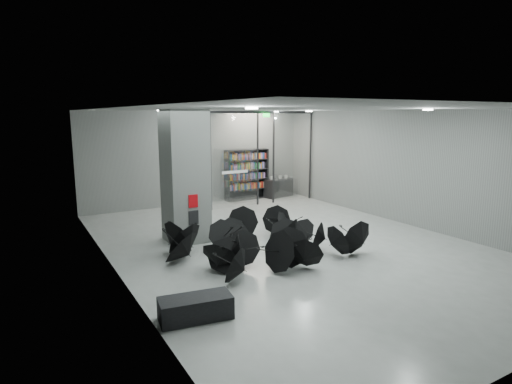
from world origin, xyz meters
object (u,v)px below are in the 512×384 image
umbrella_cluster (258,246)px  bookshelf (247,175)px  bench (196,308)px  shop_counter (278,188)px  column (185,177)px

umbrella_cluster → bookshelf: bearing=63.2°
bench → umbrella_cluster: (2.84, 2.52, 0.10)m
umbrella_cluster → shop_counter: bearing=53.2°
column → shop_counter: size_ratio=2.78×
umbrella_cluster → bench: bearing=-138.4°
bookshelf → umbrella_cluster: (-3.65, -7.22, -0.83)m
bookshelf → shop_counter: (1.58, -0.21, -0.72)m
column → shop_counter: (6.34, 4.54, -1.57)m
umbrella_cluster → column: bearing=114.2°
bookshelf → shop_counter: bookshelf is taller
bookshelf → shop_counter: size_ratio=1.60×
shop_counter → umbrella_cluster: 8.75m
bench → bookshelf: (6.49, 9.74, 0.93)m
column → bench: 5.57m
bench → shop_counter: size_ratio=0.96×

